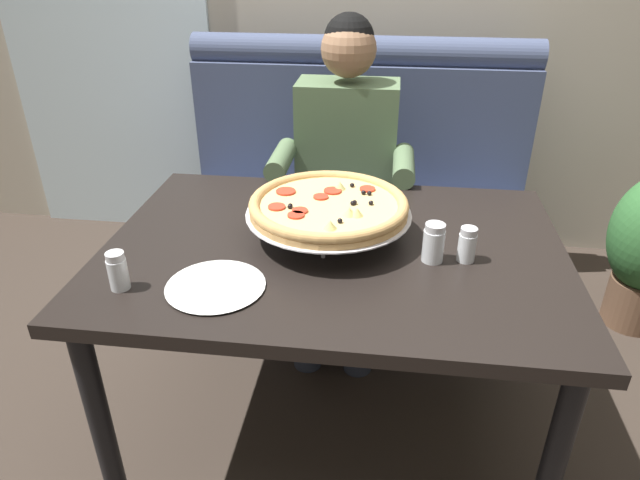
{
  "coord_description": "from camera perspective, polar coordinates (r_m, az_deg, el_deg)",
  "views": [
    {
      "loc": [
        0.14,
        -1.41,
        1.52
      ],
      "look_at": [
        -0.03,
        -0.05,
        0.77
      ],
      "focal_mm": 31.46,
      "sensor_mm": 36.0,
      "label": 1
    }
  ],
  "objects": [
    {
      "name": "dining_table",
      "position": [
        1.66,
        1.4,
        -2.89
      ],
      "size": [
        1.32,
        0.94,
        0.73
      ],
      "color": "black",
      "rests_on": "ground_plane"
    },
    {
      "name": "booth_bench",
      "position": [
        2.61,
        3.54,
        3.1
      ],
      "size": [
        1.57,
        0.78,
        1.13
      ],
      "color": "#424C6B",
      "rests_on": "ground_plane"
    },
    {
      "name": "pizza",
      "position": [
        1.62,
        0.88,
        3.42
      ],
      "size": [
        0.48,
        0.48,
        0.13
      ],
      "color": "silver",
      "rests_on": "dining_table"
    },
    {
      "name": "shaker_pepper_flakes",
      "position": [
        1.55,
        11.46,
        -0.51
      ],
      "size": [
        0.06,
        0.06,
        0.11
      ],
      "color": "white",
      "rests_on": "dining_table"
    },
    {
      "name": "plate_near_left",
      "position": [
        1.45,
        -10.59,
        -4.42
      ],
      "size": [
        0.25,
        0.25,
        0.02
      ],
      "color": "white",
      "rests_on": "dining_table"
    },
    {
      "name": "diner_main",
      "position": [
        2.24,
        2.47,
        7.44
      ],
      "size": [
        0.54,
        0.64,
        1.27
      ],
      "color": "#2D3342",
      "rests_on": "ground_plane"
    },
    {
      "name": "shaker_parmesan",
      "position": [
        1.57,
        14.71,
        -0.68
      ],
      "size": [
        0.05,
        0.05,
        0.1
      ],
      "color": "white",
      "rests_on": "dining_table"
    },
    {
      "name": "shaker_oregano",
      "position": [
        1.49,
        -19.84,
        -3.2
      ],
      "size": [
        0.05,
        0.05,
        0.1
      ],
      "color": "white",
      "rests_on": "dining_table"
    },
    {
      "name": "ground_plane",
      "position": [
        2.08,
        1.18,
        -18.38
      ],
      "size": [
        16.0,
        16.0,
        0.0
      ],
      "primitive_type": "plane",
      "color": "#382D26"
    },
    {
      "name": "patio_chair",
      "position": [
        4.01,
        -13.81,
        13.41
      ],
      "size": [
        0.4,
        0.4,
        0.86
      ],
      "color": "black",
      "rests_on": "ground_plane"
    }
  ]
}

